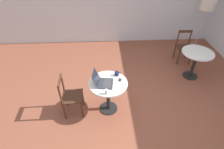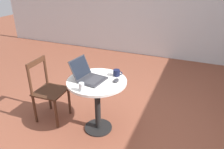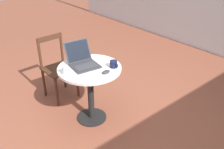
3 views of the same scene
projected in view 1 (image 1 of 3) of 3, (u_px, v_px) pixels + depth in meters
The scene contains 11 objects.
ground_plane at pixel (126, 114), 3.60m from camera, with size 16.00×16.00×0.00m, color brown.
wall_back at pixel (115, 0), 5.29m from camera, with size 9.40×0.06×2.70m.
cafe_table_near at pixel (108, 89), 3.36m from camera, with size 0.74×0.74×0.73m.
cafe_table_mid at pixel (196, 58), 4.22m from camera, with size 0.74×0.74×0.73m.
chair_near_left at pixel (70, 96), 3.38m from camera, with size 0.41×0.41×0.88m.
chair_mid_back at pixel (184, 47), 4.90m from camera, with size 0.40×0.40×0.88m.
floor_lamp at pixel (208, 6), 5.02m from camera, with size 0.43×0.43×1.48m.
laptop at pixel (103, 82), 3.20m from camera, with size 0.40×0.35×0.25m.
mouse at pixel (120, 80), 3.30m from camera, with size 0.06×0.10×0.03m.
mug at pixel (117, 74), 3.41m from camera, with size 0.12×0.08×0.08m.
drinking_glass at pixel (106, 92), 3.00m from camera, with size 0.06×0.06×0.10m.
Camera 1 is at (-0.41, -2.30, 2.87)m, focal length 28.00 mm.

